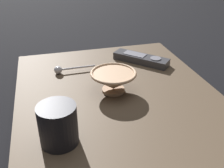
{
  "coord_description": "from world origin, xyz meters",
  "views": [
    {
      "loc": [
        -0.18,
        -0.61,
        0.43
      ],
      "look_at": [
        -0.01,
        0.02,
        0.07
      ],
      "focal_mm": 42.65,
      "sensor_mm": 36.0,
      "label": 1
    }
  ],
  "objects": [
    {
      "name": "coffee_mug",
      "position": [
        -0.17,
        -0.16,
        0.09
      ],
      "size": [
        0.08,
        0.08,
        0.09
      ],
      "color": "black",
      "rests_on": "table"
    },
    {
      "name": "table",
      "position": [
        0.0,
        0.0,
        0.02
      ],
      "size": [
        0.55,
        0.67,
        0.05
      ],
      "color": "#4C3D2D",
      "rests_on": "ground"
    },
    {
      "name": "ground_plane",
      "position": [
        0.0,
        0.0,
        0.0
      ],
      "size": [
        6.0,
        6.0,
        0.0
      ],
      "primitive_type": "plane",
      "color": "black"
    },
    {
      "name": "tv_remote_near",
      "position": [
        0.13,
        0.18,
        0.06
      ],
      "size": [
        0.17,
        0.17,
        0.03
      ],
      "color": "#38383D",
      "rests_on": "table"
    },
    {
      "name": "cereal_bowl",
      "position": [
        -0.01,
        0.01,
        0.08
      ],
      "size": [
        0.13,
        0.13,
        0.06
      ],
      "color": "tan",
      "rests_on": "table"
    },
    {
      "name": "teaspoon",
      "position": [
        -0.14,
        0.16,
        0.06
      ],
      "size": [
        0.13,
        0.03,
        0.03
      ],
      "color": "silver",
      "rests_on": "table"
    }
  ]
}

